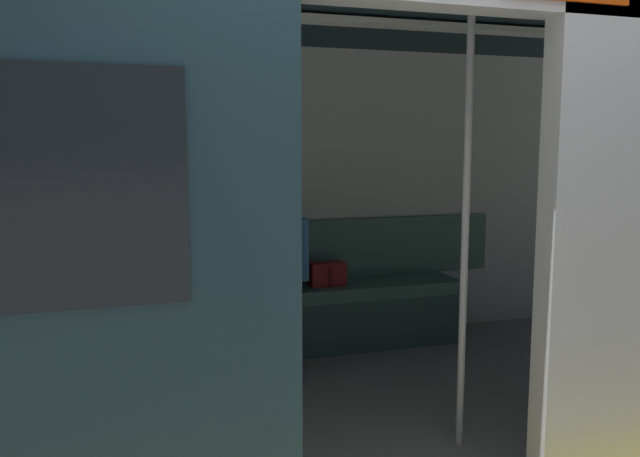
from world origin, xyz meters
TOP-DOWN VIEW (x-y plane):
  - train_car at (0.08, -1.16)m, footprint 6.40×2.64m
  - bench_seat at (0.00, -2.13)m, footprint 2.67×0.44m
  - person_seated at (0.12, -2.08)m, footprint 0.55×0.70m
  - handbag at (-0.32, -2.15)m, footprint 0.26×0.15m
  - book at (0.42, -2.14)m, footprint 0.19×0.24m
  - grab_pole_door at (0.46, -0.47)m, footprint 0.04×0.04m
  - grab_pole_far at (-0.46, -0.50)m, footprint 0.04×0.04m

SIDE VIEW (x-z plane):
  - bench_seat at x=0.00m, z-range 0.13..0.60m
  - book at x=0.42m, z-range 0.47..0.50m
  - handbag at x=-0.32m, z-range 0.47..0.64m
  - person_seated at x=0.12m, z-range 0.09..1.29m
  - grab_pole_door at x=0.46m, z-range 0.00..2.17m
  - grab_pole_far at x=-0.46m, z-range 0.00..2.17m
  - train_car at x=0.08m, z-range 0.37..2.67m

